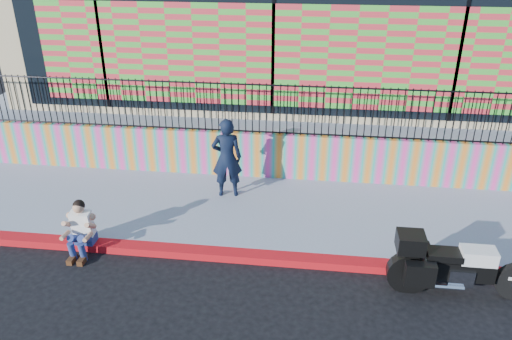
# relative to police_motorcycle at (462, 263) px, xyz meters

# --- Properties ---
(ground) EXTENTS (90.00, 90.00, 0.00)m
(ground) POSITION_rel_police_motorcycle_xyz_m (-3.57, 0.51, -0.62)
(ground) COLOR black
(ground) RESTS_ON ground
(red_curb) EXTENTS (16.00, 0.30, 0.15)m
(red_curb) POSITION_rel_police_motorcycle_xyz_m (-3.57, 0.51, -0.54)
(red_curb) COLOR red
(red_curb) RESTS_ON ground
(sidewalk) EXTENTS (16.00, 3.00, 0.15)m
(sidewalk) POSITION_rel_police_motorcycle_xyz_m (-3.57, 2.16, -0.54)
(sidewalk) COLOR gray
(sidewalk) RESTS_ON ground
(mural_wall) EXTENTS (16.00, 0.20, 1.10)m
(mural_wall) POSITION_rel_police_motorcycle_xyz_m (-3.57, 3.76, 0.08)
(mural_wall) COLOR #E73C97
(mural_wall) RESTS_ON sidewalk
(metal_fence) EXTENTS (15.80, 0.04, 1.20)m
(metal_fence) POSITION_rel_police_motorcycle_xyz_m (-3.57, 3.76, 1.23)
(metal_fence) COLOR black
(metal_fence) RESTS_ON mural_wall
(elevated_platform) EXTENTS (16.00, 10.00, 1.25)m
(elevated_platform) POSITION_rel_police_motorcycle_xyz_m (-3.57, 8.86, 0.01)
(elevated_platform) COLOR gray
(elevated_platform) RESTS_ON ground
(storefront_building) EXTENTS (14.00, 8.06, 4.00)m
(storefront_building) POSITION_rel_police_motorcycle_xyz_m (-3.57, 8.64, 2.63)
(storefront_building) COLOR tan
(storefront_building) RESTS_ON elevated_platform
(police_motorcycle) EXTENTS (2.38, 0.79, 1.48)m
(police_motorcycle) POSITION_rel_police_motorcycle_xyz_m (0.00, 0.00, 0.00)
(police_motorcycle) COLOR black
(police_motorcycle) RESTS_ON ground
(police_officer) EXTENTS (0.72, 0.54, 1.80)m
(police_officer) POSITION_rel_police_motorcycle_xyz_m (-4.38, 2.71, 0.43)
(police_officer) COLOR black
(police_officer) RESTS_ON sidewalk
(seated_man) EXTENTS (0.54, 0.71, 1.06)m
(seated_man) POSITION_rel_police_motorcycle_xyz_m (-6.72, 0.30, -0.17)
(seated_man) COLOR navy
(seated_man) RESTS_ON ground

